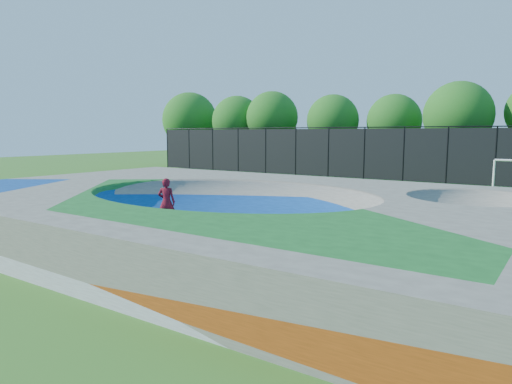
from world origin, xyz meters
TOP-DOWN VIEW (x-y plane):
  - ground at (0.00, 0.00)m, footprint 120.00×120.00m
  - skate_deck at (0.00, 0.00)m, footprint 22.00×14.00m
  - skater at (-2.77, -0.27)m, footprint 0.80×0.68m
  - skateboard at (-2.77, -0.27)m, footprint 0.80×0.54m
  - fence at (0.00, 21.00)m, footprint 48.09×0.09m
  - treeline at (-3.35, 25.59)m, footprint 54.95×7.13m

SIDE VIEW (x-z plane):
  - ground at x=0.00m, z-range 0.00..0.00m
  - skateboard at x=-2.77m, z-range 0.00..0.05m
  - skate_deck at x=0.00m, z-range 0.00..1.50m
  - skater at x=-2.77m, z-range 0.00..1.84m
  - fence at x=0.00m, z-range 0.08..4.12m
  - treeline at x=-3.35m, z-range 0.76..9.08m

